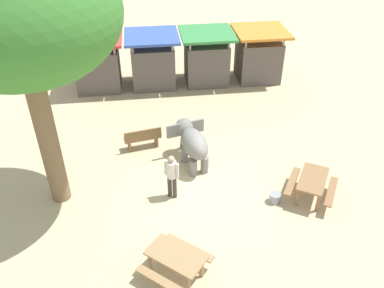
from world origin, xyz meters
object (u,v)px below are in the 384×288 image
at_px(picnic_table_near, 176,260).
at_px(market_stall_blue, 153,63).
at_px(market_stall_orange, 258,57).
at_px(feed_bucket, 275,198).
at_px(market_stall_red, 98,66).
at_px(picnic_table_far, 312,183).
at_px(market_stall_green, 206,60).
at_px(wooden_bench, 143,138).
at_px(elephant, 192,142).
at_px(shade_tree_main, 17,16).
at_px(person_handler, 172,174).

height_order(picnic_table_near, market_stall_blue, market_stall_blue).
height_order(market_stall_orange, feed_bucket, market_stall_orange).
height_order(market_stall_blue, feed_bucket, market_stall_blue).
distance_m(market_stall_red, feed_bucket, 10.84).
relative_size(picnic_table_far, market_stall_green, 0.81).
relative_size(wooden_bench, feed_bucket, 4.03).
height_order(elephant, market_stall_blue, market_stall_blue).
relative_size(shade_tree_main, wooden_bench, 5.38).
height_order(shade_tree_main, feed_bucket, shade_tree_main).
xyz_separation_m(shade_tree_main, market_stall_red, (0.82, 7.85, -4.76)).
height_order(wooden_bench, picnic_table_near, wooden_bench).
distance_m(market_stall_orange, feed_bucket, 9.19).
bearing_deg(feed_bucket, market_stall_green, 95.17).
xyz_separation_m(picnic_table_near, market_stall_red, (-2.60, 11.35, 0.55)).
bearing_deg(market_stall_green, picnic_table_near, -102.92).
height_order(market_stall_red, market_stall_green, same).
bearing_deg(shade_tree_main, picnic_table_near, -45.73).
bearing_deg(picnic_table_far, market_stall_orange, -152.26).
xyz_separation_m(wooden_bench, market_stall_blue, (0.69, 5.43, 0.67)).
height_order(market_stall_green, feed_bucket, market_stall_green).
bearing_deg(shade_tree_main, wooden_bench, 41.46).
bearing_deg(shade_tree_main, picnic_table_far, -7.30).
bearing_deg(wooden_bench, market_stall_red, 98.56).
relative_size(wooden_bench, picnic_table_far, 0.71).
relative_size(picnic_table_near, market_stall_blue, 0.83).
bearing_deg(picnic_table_far, wooden_bench, -91.55).
distance_m(shade_tree_main, market_stall_orange, 12.60).
relative_size(elephant, picnic_table_near, 1.01).
relative_size(elephant, feed_bucket, 5.92).
distance_m(market_stall_blue, feed_bucket, 9.64).
xyz_separation_m(picnic_table_near, market_stall_orange, (5.20, 11.35, 0.55)).
bearing_deg(market_stall_red, market_stall_green, 0.00).
relative_size(picnic_table_far, market_stall_red, 0.81).
xyz_separation_m(elephant, person_handler, (-0.86, -1.68, 0.01)).
bearing_deg(shade_tree_main, person_handler, -6.83).
distance_m(elephant, market_stall_blue, 6.68).
bearing_deg(feed_bucket, elephant, 135.08).
xyz_separation_m(market_stall_red, market_stall_blue, (2.60, 0.00, 0.00)).
distance_m(picnic_table_far, market_stall_red, 11.46).
bearing_deg(market_stall_green, feed_bucket, -84.83).
height_order(wooden_bench, feed_bucket, wooden_bench).
relative_size(elephant, market_stall_orange, 0.85).
xyz_separation_m(person_handler, market_stall_blue, (-0.17, 8.28, 0.19)).
bearing_deg(shade_tree_main, market_stall_green, 52.48).
xyz_separation_m(elephant, market_stall_red, (-3.64, 6.59, 0.20)).
distance_m(elephant, market_stall_red, 7.53).
bearing_deg(market_stall_orange, person_handler, -121.27).
relative_size(market_stall_red, feed_bucket, 7.00).
bearing_deg(market_stall_blue, person_handler, -88.81).
xyz_separation_m(picnic_table_near, picnic_table_far, (4.63, 2.48, 0.00)).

